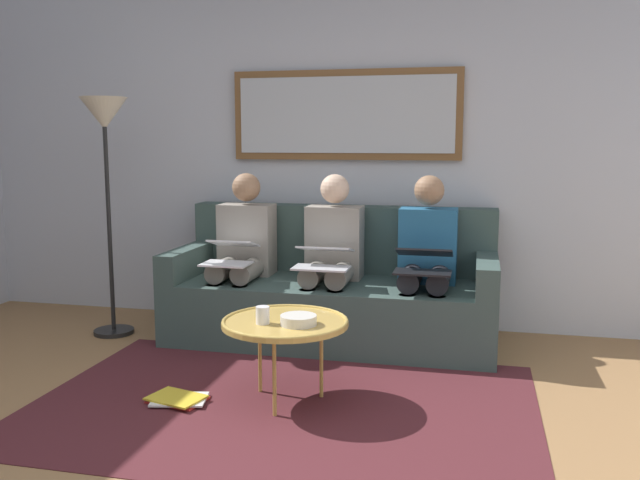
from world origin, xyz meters
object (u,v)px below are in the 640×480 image
at_px(laptop_silver, 323,257).
at_px(person_right, 242,250).
at_px(laptop_black, 424,261).
at_px(standing_lamp, 105,140).
at_px(person_left, 427,257).
at_px(cup, 263,315).
at_px(bowl, 298,320).
at_px(couch, 334,294).
at_px(laptop_white, 230,252).
at_px(framed_mirror, 345,115).
at_px(coffee_table, 285,323).
at_px(person_middle, 332,253).
at_px(magazine_stack, 178,399).

xyz_separation_m(laptop_silver, person_right, (0.64, -0.25, -0.02)).
distance_m(laptop_black, standing_lamp, 2.31).
distance_m(person_left, laptop_black, 0.24).
bearing_deg(person_left, cup, 59.08).
distance_m(bowl, person_left, 1.34).
bearing_deg(couch, laptop_white, 25.74).
distance_m(cup, person_right, 1.35).
relative_size(laptop_silver, person_right, 0.31).
bearing_deg(laptop_white, standing_lamp, -2.58).
distance_m(framed_mirror, laptop_black, 1.33).
bearing_deg(coffee_table, bowl, 146.50).
distance_m(person_middle, laptop_white, 0.68).
bearing_deg(standing_lamp, person_left, -174.81).
xyz_separation_m(person_middle, person_right, (0.64, 0.00, 0.00)).
bearing_deg(laptop_silver, person_right, -21.43).
xyz_separation_m(bowl, person_right, (0.73, -1.21, 0.14)).
relative_size(laptop_silver, laptop_white, 0.97).
height_order(bowl, standing_lamp, standing_lamp).
bearing_deg(framed_mirror, coffee_table, 89.96).
xyz_separation_m(coffee_table, person_right, (0.64, -1.15, 0.18)).
bearing_deg(person_middle, person_left, 180.00).
height_order(framed_mirror, person_right, framed_mirror).
height_order(cup, magazine_stack, cup).
bearing_deg(person_right, coffee_table, 119.08).
relative_size(person_middle, laptop_white, 3.12).
bearing_deg(cup, person_right, -66.11).
bearing_deg(person_right, bowl, 121.07).
bearing_deg(couch, cup, 85.78).
distance_m(laptop_white, magazine_stack, 1.22).
relative_size(couch, laptop_white, 6.03).
relative_size(framed_mirror, person_left, 1.47).
xyz_separation_m(bowl, laptop_white, (0.73, -0.97, 0.16)).
bearing_deg(cup, laptop_white, -61.17).
bearing_deg(person_right, laptop_black, 169.21).
distance_m(cup, person_middle, 1.24).
bearing_deg(framed_mirror, person_left, 144.47).
height_order(bowl, person_middle, person_middle).
bearing_deg(laptop_black, framed_mirror, -47.60).
distance_m(person_middle, magazine_stack, 1.52).
distance_m(framed_mirror, standing_lamp, 1.69).
distance_m(couch, laptop_silver, 0.45).
xyz_separation_m(laptop_white, magazine_stack, (-0.09, 1.05, -0.61)).
bearing_deg(coffee_table, person_left, -119.16).
height_order(bowl, laptop_white, laptop_white).
distance_m(framed_mirror, laptop_white, 1.32).
bearing_deg(bowl, magazine_stack, 7.47).
relative_size(magazine_stack, standing_lamp, 0.20).
distance_m(cup, laptop_black, 1.24).
height_order(laptop_black, laptop_silver, laptop_black).
bearing_deg(laptop_white, person_left, -169.39).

